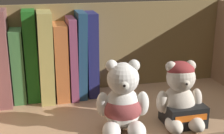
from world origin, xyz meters
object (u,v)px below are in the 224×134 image
at_px(book_7, 80,53).
at_px(book_5, 60,59).
at_px(small_product_box, 183,113).
at_px(teddy_bear_larger, 123,103).
at_px(teddy_bear_smaller, 180,95).
at_px(pillar_candle, 183,81).
at_px(book_3, 31,55).
at_px(book_1, 3,56).
at_px(book_8, 90,53).
at_px(book_6, 71,56).
at_px(book_2, 18,64).
at_px(book_4, 45,54).

bearing_deg(book_7, book_5, 180.00).
bearing_deg(small_product_box, teddy_bear_larger, 177.36).
bearing_deg(teddy_bear_smaller, book_5, 134.68).
relative_size(pillar_candle, small_product_box, 0.99).
relative_size(teddy_bear_larger, teddy_bear_smaller, 1.07).
bearing_deg(book_7, book_3, 180.00).
distance_m(book_1, teddy_bear_larger, 0.35).
xyz_separation_m(book_8, small_product_box, (0.16, -0.24, -0.09)).
bearing_deg(pillar_candle, book_6, 161.65).
xyz_separation_m(teddy_bear_larger, teddy_bear_smaller, (0.13, -0.01, 0.01)).
relative_size(book_3, book_7, 1.03).
bearing_deg(book_6, book_2, 180.00).
height_order(book_1, teddy_bear_smaller, book_1).
xyz_separation_m(book_4, book_5, (0.04, 0.00, -0.02)).
distance_m(book_4, teddy_bear_larger, 0.28).
distance_m(book_4, pillar_candle, 0.37).
relative_size(book_2, small_product_box, 2.18).
height_order(book_1, teddy_bear_larger, book_1).
relative_size(book_2, book_8, 0.84).
xyz_separation_m(book_6, small_product_box, (0.22, -0.24, -0.08)).
distance_m(book_2, book_8, 0.19).
distance_m(teddy_bear_smaller, pillar_candle, 0.17).
bearing_deg(book_3, book_5, 0.00).
bearing_deg(book_4, book_5, 0.00).
height_order(book_2, teddy_bear_smaller, book_2).
distance_m(book_1, book_4, 0.11).
distance_m(book_6, book_8, 0.05).
bearing_deg(book_4, book_6, 0.00).
xyz_separation_m(teddy_bear_larger, pillar_candle, (0.21, 0.14, -0.02)).
height_order(book_1, book_2, book_1).
distance_m(book_3, book_8, 0.16).
bearing_deg(book_5, pillar_candle, -16.73).
bearing_deg(book_5, book_7, 0.00).
xyz_separation_m(book_6, teddy_bear_larger, (0.08, -0.23, -0.05)).
bearing_deg(book_8, teddy_bear_larger, -83.49).
relative_size(book_3, teddy_bear_smaller, 1.63).
bearing_deg(teddy_bear_larger, book_3, 127.89).
distance_m(book_1, book_6, 0.17).
bearing_deg(pillar_candle, book_4, 164.96).
bearing_deg(pillar_candle, book_8, 157.90).
relative_size(book_5, small_product_box, 2.32).
relative_size(book_1, teddy_bear_larger, 1.54).
bearing_deg(book_2, book_6, 0.00).
xyz_separation_m(book_1, book_5, (0.14, 0.00, -0.02)).
distance_m(book_4, teddy_bear_smaller, 0.37).
bearing_deg(book_3, book_2, 180.00).
bearing_deg(small_product_box, book_2, 145.78).
bearing_deg(book_7, book_8, 0.00).
xyz_separation_m(book_5, teddy_bear_smaller, (0.24, -0.24, -0.03)).
relative_size(book_6, pillar_candle, 2.51).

